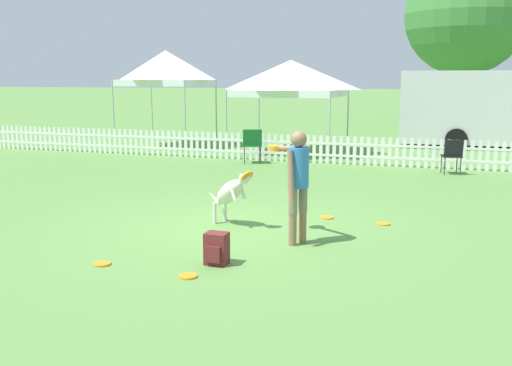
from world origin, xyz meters
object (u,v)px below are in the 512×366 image
(handler_person, at_px, (297,174))
(frisbee_far_scatter, at_px, (188,276))
(backpack_on_grass, at_px, (216,249))
(frisbee_near_dog, at_px, (383,224))
(frisbee_near_handler, at_px, (327,218))
(canopy_tent_secondary, at_px, (291,78))
(leaping_dog, at_px, (231,192))
(folding_chair_center, at_px, (252,143))
(tree_left_grove, at_px, (466,14))
(equipment_trailer, at_px, (475,107))
(frisbee_midfield, at_px, (102,264))
(folding_chair_blue_left, at_px, (452,154))
(canopy_tent_main, at_px, (166,68))

(handler_person, distance_m, frisbee_far_scatter, 2.12)
(backpack_on_grass, bearing_deg, frisbee_near_dog, 56.44)
(handler_person, bearing_deg, backpack_on_grass, 177.49)
(frisbee_near_handler, distance_m, canopy_tent_secondary, 8.54)
(leaping_dog, distance_m, folding_chair_center, 6.49)
(frisbee_far_scatter, relative_size, folding_chair_center, 0.23)
(frisbee_near_handler, bearing_deg, frisbee_near_dog, -7.45)
(tree_left_grove, bearing_deg, frisbee_near_handler, -96.34)
(frisbee_far_scatter, relative_size, equipment_trailer, 0.04)
(frisbee_midfield, distance_m, canopy_tent_secondary, 11.20)
(frisbee_far_scatter, relative_size, canopy_tent_secondary, 0.07)
(folding_chair_center, xyz_separation_m, canopy_tent_secondary, (0.37, 2.46, 1.68))
(backpack_on_grass, bearing_deg, frisbee_near_handler, 73.30)
(backpack_on_grass, distance_m, equipment_trailer, 14.35)
(frisbee_midfield, xyz_separation_m, frisbee_far_scatter, (1.17, -0.07, 0.00))
(backpack_on_grass, bearing_deg, frisbee_far_scatter, -104.20)
(frisbee_near_handler, height_order, folding_chair_blue_left, folding_chair_blue_left)
(frisbee_midfield, height_order, folding_chair_center, folding_chair_center)
(backpack_on_grass, xyz_separation_m, canopy_tent_secondary, (-1.90, 10.49, 2.04))
(folding_chair_center, distance_m, tree_left_grove, 17.49)
(frisbee_far_scatter, bearing_deg, folding_chair_blue_left, 71.12)
(leaping_dog, height_order, folding_chair_center, folding_chair_center)
(handler_person, distance_m, backpack_on_grass, 1.57)
(leaping_dog, distance_m, backpack_on_grass, 1.89)
(folding_chair_blue_left, bearing_deg, equipment_trailer, -109.20)
(leaping_dog, height_order, frisbee_far_scatter, leaping_dog)
(leaping_dog, distance_m, frisbee_midfield, 2.45)
(leaping_dog, distance_m, frisbee_near_handler, 1.68)
(frisbee_midfield, xyz_separation_m, folding_chair_blue_left, (4.04, 8.31, 0.49))
(folding_chair_center, height_order, canopy_tent_main, canopy_tent_main)
(backpack_on_grass, xyz_separation_m, folding_chair_blue_left, (2.73, 7.84, 0.30))
(folding_chair_center, bearing_deg, backpack_on_grass, 85.47)
(canopy_tent_main, xyz_separation_m, tree_left_grove, (9.37, 13.15, 2.72))
(frisbee_near_dog, xyz_separation_m, folding_chair_blue_left, (1.01, 5.26, 0.49))
(folding_chair_blue_left, bearing_deg, tree_left_grove, -104.22)
(frisbee_far_scatter, bearing_deg, folding_chair_center, 104.05)
(backpack_on_grass, bearing_deg, leaping_dog, 105.54)
(canopy_tent_secondary, relative_size, tree_left_grove, 0.37)
(leaping_dog, xyz_separation_m, canopy_tent_main, (-5.70, 9.02, 2.02))
(leaping_dog, bearing_deg, folding_chair_blue_left, 179.52)
(frisbee_near_handler, bearing_deg, canopy_tent_secondary, 109.22)
(frisbee_far_scatter, bearing_deg, tree_left_grove, 82.31)
(backpack_on_grass, distance_m, canopy_tent_main, 12.69)
(frisbee_near_handler, relative_size, backpack_on_grass, 0.53)
(frisbee_midfield, height_order, canopy_tent_secondary, canopy_tent_secondary)
(frisbee_far_scatter, xyz_separation_m, folding_chair_center, (-2.14, 8.57, 0.54))
(frisbee_near_dog, distance_m, frisbee_far_scatter, 3.62)
(frisbee_near_handler, distance_m, equipment_trailer, 11.56)
(frisbee_midfield, height_order, tree_left_grove, tree_left_grove)
(frisbee_midfield, distance_m, equipment_trailer, 15.17)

